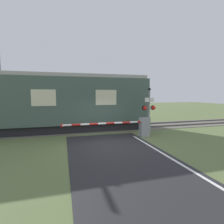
# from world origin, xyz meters

# --- Properties ---
(ground_plane) EXTENTS (80.00, 80.00, 0.00)m
(ground_plane) POSITION_xyz_m (0.00, 0.00, 0.00)
(ground_plane) COLOR #5B6B3D
(track_bed) EXTENTS (36.00, 3.20, 0.13)m
(track_bed) POSITION_xyz_m (0.00, 4.12, 0.02)
(track_bed) COLOR #666056
(track_bed) RESTS_ON ground_plane
(train) EXTENTS (14.32, 3.04, 3.98)m
(train) POSITION_xyz_m (-3.42, 4.12, 2.04)
(train) COLOR black
(train) RESTS_ON ground_plane
(crossing_barrier) EXTENTS (5.36, 0.44, 1.18)m
(crossing_barrier) POSITION_xyz_m (2.19, 0.99, 0.65)
(crossing_barrier) COLOR gray
(crossing_barrier) RESTS_ON ground_plane
(signal_post) EXTENTS (0.90, 0.26, 3.03)m
(signal_post) POSITION_xyz_m (2.98, 1.18, 1.73)
(signal_post) COLOR gray
(signal_post) RESTS_ON ground_plane
(catenary_pole) EXTENTS (0.20, 1.90, 5.96)m
(catenary_pole) POSITION_xyz_m (-6.80, 6.17, 3.13)
(catenary_pole) COLOR slate
(catenary_pole) RESTS_ON ground_plane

